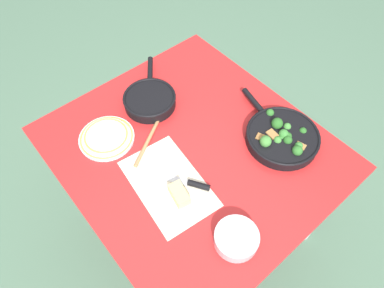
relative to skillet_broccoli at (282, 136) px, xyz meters
name	(u,v)px	position (x,y,z in m)	size (l,w,h in m)	color
ground_plane	(192,221)	(0.21, 0.30, -0.78)	(14.00, 14.00, 0.00)	#51755B
dining_table_red	(192,158)	(0.21, 0.30, -0.11)	(1.09, 0.98, 0.76)	red
skillet_broccoli	(282,136)	(0.00, 0.00, 0.00)	(0.44, 0.30, 0.08)	black
skillet_eggs	(150,100)	(0.51, 0.29, 0.00)	(0.34, 0.29, 0.05)	black
wooden_spoon	(156,125)	(0.39, 0.35, -0.02)	(0.21, 0.31, 0.02)	#A87A4C
parchment_sheet	(168,183)	(0.14, 0.48, -0.03)	(0.41, 0.28, 0.00)	beige
grater_knife	(183,181)	(0.11, 0.43, -0.02)	(0.26, 0.18, 0.02)	silver
cheese_block	(179,195)	(0.07, 0.48, -0.01)	(0.10, 0.07, 0.04)	#EFD67A
dinner_plate_stack	(106,137)	(0.47, 0.54, -0.01)	(0.23, 0.23, 0.03)	white
prep_bowl_steel	(236,238)	(-0.18, 0.44, 0.00)	(0.15, 0.15, 0.05)	#B7B7BC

